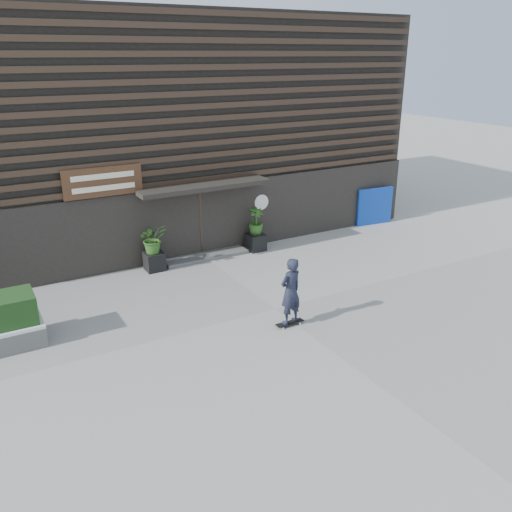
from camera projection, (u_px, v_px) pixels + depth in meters
ground at (275, 309)px, 14.87m from camera, size 80.00×80.00×0.00m
entrance_step at (205, 256)px, 18.59m from camera, size 3.00×0.80×0.12m
planter_pot_left at (155, 261)px, 17.46m from camera, size 0.60×0.60×0.60m
bamboo_left at (153, 239)px, 17.18m from camera, size 0.86×0.75×0.96m
planter_pot_right at (256, 242)px, 19.22m from camera, size 0.60×0.60×0.60m
bamboo_right at (256, 221)px, 18.94m from camera, size 0.54×0.54×0.96m
blue_tarp at (375, 206)px, 21.99m from camera, size 1.62×0.31×1.52m
building at (146, 124)px, 21.54m from camera, size 18.00×11.00×8.00m
skateboarder at (291, 291)px, 13.63m from camera, size 0.78×0.54×1.87m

